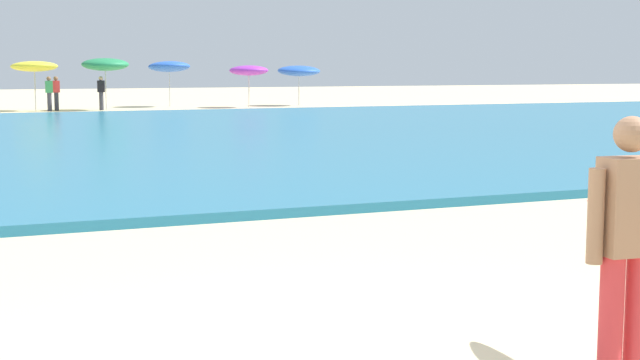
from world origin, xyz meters
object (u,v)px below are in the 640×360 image
at_px(beachgoer_near_row_mid, 56,92).
at_px(beachgoer_near_row_right, 49,93).
at_px(beach_umbrella_8, 299,71).
at_px(beach_umbrella_7, 249,71).
at_px(beachgoer_near_row_left, 101,92).
at_px(beach_umbrella_5, 105,65).
at_px(beach_umbrella_6, 169,67).
at_px(beach_umbrella_4, 34,66).

xyz_separation_m(beachgoer_near_row_mid, beachgoer_near_row_right, (-0.35, -0.35, 0.00)).
height_order(beach_umbrella_8, beachgoer_near_row_mid, beach_umbrella_8).
xyz_separation_m(beach_umbrella_7, beachgoer_near_row_left, (-7.32, -0.32, -0.98)).
xyz_separation_m(beach_umbrella_5, beach_umbrella_6, (3.60, 2.48, -0.10)).
height_order(beach_umbrella_7, beachgoer_near_row_right, beach_umbrella_7).
bearing_deg(beachgoer_near_row_right, beach_umbrella_4, 130.86).
distance_m(beach_umbrella_5, beachgoer_near_row_right, 2.89).
bearing_deg(beach_umbrella_5, beachgoer_near_row_right, -175.19).
distance_m(beach_umbrella_6, beachgoer_near_row_right, 6.84).
bearing_deg(beach_umbrella_5, beach_umbrella_4, 172.40).
bearing_deg(beach_umbrella_5, beach_umbrella_6, 34.54).
relative_size(beach_umbrella_6, beach_umbrella_7, 1.12).
bearing_deg(beach_umbrella_7, beachgoer_near_row_mid, -179.60).
xyz_separation_m(beachgoer_near_row_left, beachgoer_near_row_right, (-2.34, -0.10, 0.00)).
bearing_deg(beach_umbrella_4, beach_umbrella_8, 3.55).
xyz_separation_m(beach_umbrella_4, beach_umbrella_6, (6.73, 2.06, -0.01)).
bearing_deg(beach_umbrella_4, beachgoer_near_row_right, -49.14).
bearing_deg(beach_umbrella_7, beach_umbrella_6, 146.76).
bearing_deg(beach_umbrella_8, beach_umbrella_7, -161.21).
xyz_separation_m(beach_umbrella_7, beachgoer_near_row_right, (-9.66, -0.41, -0.98)).
bearing_deg(beachgoer_near_row_left, beachgoer_near_row_mid, 172.80).
xyz_separation_m(beach_umbrella_5, beachgoer_near_row_left, (-0.24, -0.12, -1.27)).
bearing_deg(beachgoer_near_row_left, beach_umbrella_7, 2.48).
distance_m(beach_umbrella_7, beach_umbrella_8, 3.25).
bearing_deg(beach_umbrella_8, beachgoer_near_row_left, -172.52).
relative_size(beach_umbrella_5, beachgoer_near_row_left, 1.54).
height_order(beach_umbrella_6, beachgoer_near_row_left, beach_umbrella_6).
bearing_deg(beachgoer_near_row_mid, beachgoer_near_row_left, -7.20).
xyz_separation_m(beach_umbrella_7, beachgoer_near_row_mid, (-9.31, -0.07, -0.98)).
bearing_deg(beachgoer_near_row_left, beach_umbrella_8, 7.48).
relative_size(beach_umbrella_4, beach_umbrella_8, 1.03).
bearing_deg(beach_umbrella_4, beachgoer_near_row_mid, -17.83).
relative_size(beach_umbrella_4, beach_umbrella_5, 0.95).
bearing_deg(beach_umbrella_8, beachgoer_near_row_right, -173.46).
height_order(beachgoer_near_row_left, beachgoer_near_row_right, same).
xyz_separation_m(beach_umbrella_4, beachgoer_near_row_mid, (0.90, -0.29, -1.18)).
height_order(beach_umbrella_4, beachgoer_near_row_right, beach_umbrella_4).
height_order(beach_umbrella_6, beach_umbrella_8, beach_umbrella_6).
xyz_separation_m(beach_umbrella_5, beachgoer_near_row_right, (-2.58, -0.22, -1.27)).
bearing_deg(beachgoer_near_row_right, beach_umbrella_7, 2.45).
relative_size(beach_umbrella_6, beachgoer_near_row_right, 1.48).
height_order(beachgoer_near_row_left, beachgoer_near_row_mid, same).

